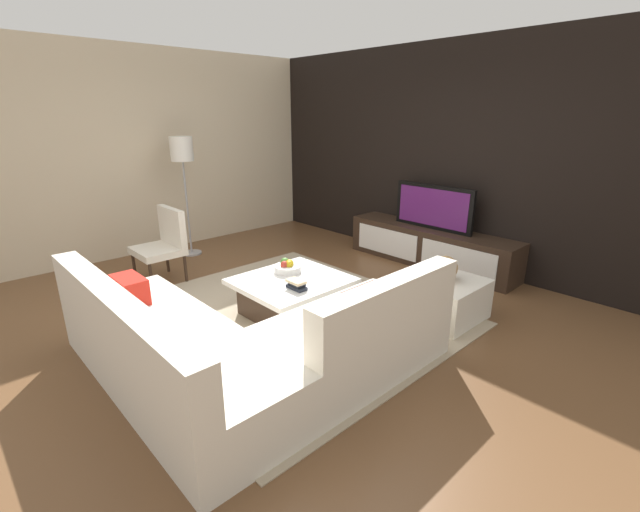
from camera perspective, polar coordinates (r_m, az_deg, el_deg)
The scene contains 14 objects.
ground_plane at distance 4.31m, azimuth -3.85°, elevation -8.43°, with size 14.00×14.00×0.00m, color brown.
feature_wall_back at distance 5.95m, azimuth 16.83°, elevation 12.43°, with size 6.40×0.12×2.80m, color black.
side_wall_left at distance 6.75m, azimuth -20.73°, elevation 12.67°, with size 0.12×5.20×2.80m, color beige.
area_rug at distance 4.38m, azimuth -4.69°, elevation -7.93°, with size 3.08×2.79×0.01m, color tan.
media_console at distance 5.92m, azimuth 14.31°, elevation 1.21°, with size 2.34×0.50×0.50m.
television at distance 5.79m, azimuth 14.73°, elevation 6.26°, with size 1.11×0.06×0.57m.
sectional_couch at distance 3.36m, azimuth -10.22°, elevation -11.44°, with size 2.36×2.32×0.83m.
coffee_table at distance 4.35m, azimuth -3.73°, elevation -5.22°, with size 0.93×1.02×0.38m.
accent_chair_near at distance 5.48m, azimuth -19.86°, elevation 1.96°, with size 0.57×0.50×0.87m.
floor_lamp at distance 6.25m, azimuth -17.71°, elevation 12.31°, with size 0.30×0.30×1.64m.
ottoman at distance 4.45m, azimuth 15.83°, elevation -5.38°, with size 0.70×0.70×0.40m, color silver.
fruit_bowl at distance 4.46m, azimuth -4.31°, elevation -1.46°, with size 0.28×0.28×0.14m.
decorative_ball at distance 4.34m, azimuth 16.19°, elevation -1.52°, with size 0.24×0.24×0.24m, color #AD8451.
book_stack at distance 4.04m, azimuth -3.12°, elevation -3.75°, with size 0.20×0.12×0.09m.
Camera 1 is at (2.99, -2.42, 1.95)m, focal length 24.26 mm.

